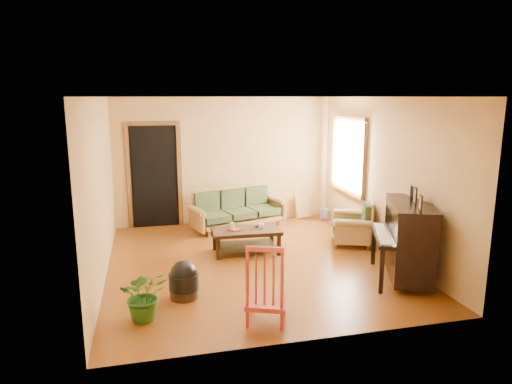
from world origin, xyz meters
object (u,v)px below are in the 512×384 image
object	(u,v)px
piano	(409,242)
red_chair	(267,282)
footstool	(184,284)
ceramic_crock	(324,214)
coffee_table	(246,241)
armchair	(351,222)
potted_plant	(145,295)
sofa	(238,208)

from	to	relation	value
piano	red_chair	world-z (taller)	piano
footstool	ceramic_crock	size ratio (longest dim) A/B	1.78
coffee_table	armchair	size ratio (longest dim) A/B	1.40
ceramic_crock	coffee_table	bearing A→B (deg)	-140.57
armchair	potted_plant	distance (m)	4.16
armchair	footstool	world-z (taller)	armchair
footstool	armchair	bearing A→B (deg)	26.76
piano	potted_plant	distance (m)	3.72
sofa	footstool	bearing A→B (deg)	-130.57
sofa	armchair	distance (m)	2.31
red_chair	footstool	bearing A→B (deg)	156.52
ceramic_crock	piano	bearing A→B (deg)	-91.82
armchair	piano	bearing A→B (deg)	-65.37
coffee_table	potted_plant	xyz separation A→B (m)	(-1.67, -2.04, 0.11)
sofa	potted_plant	size ratio (longest dim) A/B	2.99
potted_plant	footstool	bearing A→B (deg)	45.10
piano	ceramic_crock	bearing A→B (deg)	110.70
ceramic_crock	footstool	bearing A→B (deg)	-135.06
sofa	armchair	size ratio (longest dim) A/B	2.30
red_chair	potted_plant	size ratio (longest dim) A/B	1.56
footstool	ceramic_crock	distance (m)	4.66
footstool	ceramic_crock	xyz separation A→B (m)	(3.30, 3.29, -0.08)
sofa	armchair	xyz separation A→B (m)	(1.77, -1.49, 0.01)
armchair	red_chair	size ratio (longest dim) A/B	0.83
coffee_table	potted_plant	distance (m)	2.64
ceramic_crock	potted_plant	distance (m)	5.37
footstool	potted_plant	xyz separation A→B (m)	(-0.50, -0.50, 0.13)
red_chair	ceramic_crock	size ratio (longest dim) A/B	4.42
sofa	ceramic_crock	world-z (taller)	sofa
sofa	potted_plant	bearing A→B (deg)	-134.20
piano	sofa	bearing A→B (deg)	142.56
armchair	ceramic_crock	world-z (taller)	armchair
piano	ceramic_crock	world-z (taller)	piano
red_chair	armchair	bearing A→B (deg)	68.90
coffee_table	ceramic_crock	xyz separation A→B (m)	(2.13, 1.75, -0.10)
ceramic_crock	potted_plant	bearing A→B (deg)	-135.04
sofa	armchair	world-z (taller)	armchair
red_chair	potted_plant	xyz separation A→B (m)	(-1.39, 0.38, -0.18)
piano	ceramic_crock	size ratio (longest dim) A/B	5.83
sofa	potted_plant	world-z (taller)	sofa
red_chair	ceramic_crock	bearing A→B (deg)	81.10
footstool	red_chair	bearing A→B (deg)	-44.63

